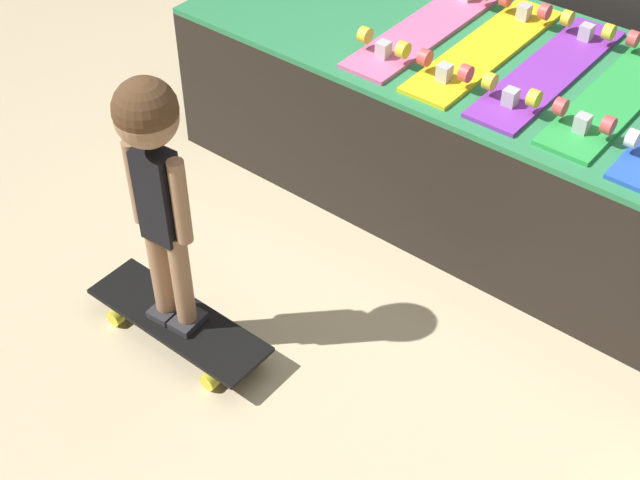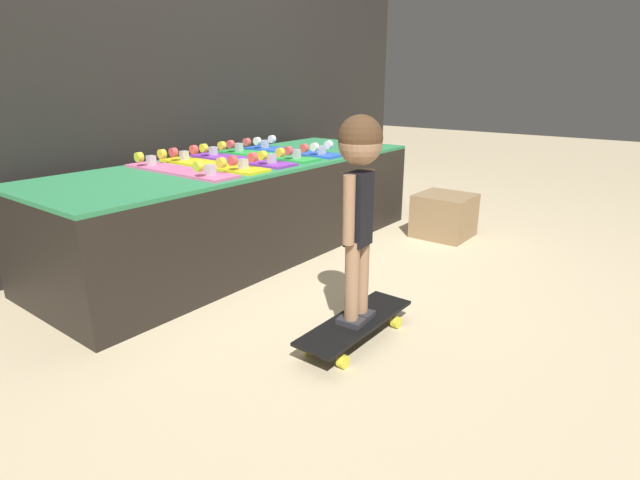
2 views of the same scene
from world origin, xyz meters
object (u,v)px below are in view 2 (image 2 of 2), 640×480
(skateboard_purple_on_rack, at_px, (241,158))
(child, at_px, (359,182))
(skateboard_on_floor, at_px, (356,324))
(skateboard_green_on_rack, at_px, (266,154))
(storage_box, at_px, (444,216))
(skateboard_pink_on_rack, at_px, (180,169))
(skateboard_blue_on_rack, at_px, (292,150))
(skateboard_yellow_on_rack, at_px, (212,163))

(skateboard_purple_on_rack, bearing_deg, child, -113.59)
(skateboard_on_floor, bearing_deg, skateboard_purple_on_rack, 66.41)
(skateboard_green_on_rack, bearing_deg, child, -121.97)
(skateboard_purple_on_rack, relative_size, storage_box, 2.12)
(skateboard_pink_on_rack, relative_size, skateboard_on_floor, 1.24)
(skateboard_purple_on_rack, xyz_separation_m, skateboard_blue_on_rack, (0.45, -0.01, 0.00))
(child, bearing_deg, skateboard_green_on_rack, 52.84)
(skateboard_yellow_on_rack, height_order, skateboard_blue_on_rack, same)
(skateboard_pink_on_rack, bearing_deg, child, -93.08)
(skateboard_on_floor, bearing_deg, skateboard_pink_on_rack, 86.92)
(skateboard_green_on_rack, xyz_separation_m, storage_box, (0.82, -0.86, -0.44))
(skateboard_pink_on_rack, relative_size, skateboard_purple_on_rack, 1.00)
(skateboard_purple_on_rack, xyz_separation_m, storage_box, (1.05, -0.85, -0.44))
(skateboard_on_floor, xyz_separation_m, child, (-0.00, 0.00, 0.59))
(skateboard_pink_on_rack, bearing_deg, storage_box, -29.36)
(skateboard_pink_on_rack, relative_size, skateboard_yellow_on_rack, 1.00)
(skateboard_purple_on_rack, relative_size, skateboard_blue_on_rack, 1.00)
(skateboard_blue_on_rack, bearing_deg, skateboard_yellow_on_rack, 179.69)
(skateboard_blue_on_rack, bearing_deg, child, -129.57)
(skateboard_yellow_on_rack, bearing_deg, skateboard_pink_on_rack, -179.11)
(skateboard_green_on_rack, xyz_separation_m, skateboard_blue_on_rack, (0.23, -0.02, 0.00))
(skateboard_yellow_on_rack, height_order, child, child)
(skateboard_green_on_rack, relative_size, skateboard_on_floor, 1.24)
(skateboard_yellow_on_rack, distance_m, skateboard_purple_on_rack, 0.23)
(skateboard_purple_on_rack, xyz_separation_m, skateboard_on_floor, (-0.51, -1.18, -0.51))
(skateboard_purple_on_rack, relative_size, child, 0.91)
(skateboard_pink_on_rack, bearing_deg, skateboard_purple_on_rack, 1.18)
(skateboard_pink_on_rack, height_order, storage_box, skateboard_pink_on_rack)
(skateboard_on_floor, relative_size, child, 0.74)
(skateboard_yellow_on_rack, bearing_deg, skateboard_blue_on_rack, -0.31)
(skateboard_yellow_on_rack, height_order, skateboard_green_on_rack, same)
(skateboard_yellow_on_rack, distance_m, skateboard_green_on_rack, 0.45)
(skateboard_purple_on_rack, height_order, skateboard_on_floor, skateboard_purple_on_rack)
(skateboard_yellow_on_rack, distance_m, skateboard_blue_on_rack, 0.68)
(skateboard_blue_on_rack, relative_size, skateboard_on_floor, 1.24)
(skateboard_green_on_rack, bearing_deg, skateboard_yellow_on_rack, -178.25)
(child, bearing_deg, storage_box, 6.64)
(skateboard_green_on_rack, distance_m, storage_box, 1.27)
(skateboard_purple_on_rack, bearing_deg, skateboard_blue_on_rack, -1.20)
(child, distance_m, storage_box, 1.68)
(skateboard_pink_on_rack, height_order, skateboard_yellow_on_rack, same)
(skateboard_blue_on_rack, height_order, storage_box, skateboard_blue_on_rack)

